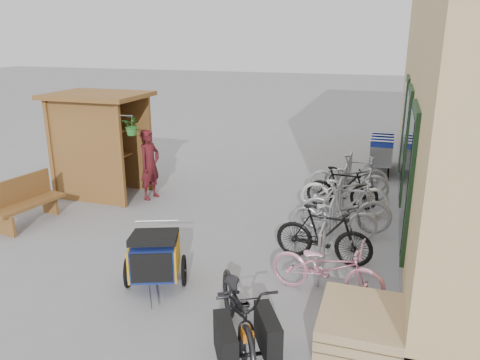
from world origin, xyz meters
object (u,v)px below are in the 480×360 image
(shopping_carts, at_px, (382,149))
(person_kiosk, at_px, (150,165))
(bike_1, at_px, (324,234))
(bike_2, at_px, (334,215))
(child_trailer, at_px, (155,255))
(bike_5, at_px, (342,188))
(bench, at_px, (25,200))
(bike_6, at_px, (349,178))
(cargo_bike, at_px, (239,310))
(pallet_stack, at_px, (360,325))
(bike_0, at_px, (327,267))
(kiosk, at_px, (97,130))
(bike_4, at_px, (344,191))
(bike_7, at_px, (356,174))
(bike_3, at_px, (346,206))

(shopping_carts, height_order, person_kiosk, person_kiosk)
(bike_1, xyz_separation_m, bike_2, (0.04, 1.10, -0.07))
(shopping_carts, xyz_separation_m, child_trailer, (-3.06, -7.54, -0.12))
(shopping_carts, bearing_deg, bike_5, -102.20)
(bench, height_order, bike_6, bike_6)
(cargo_bike, relative_size, bike_2, 1.27)
(pallet_stack, height_order, shopping_carts, shopping_carts)
(pallet_stack, relative_size, bike_2, 0.75)
(child_trailer, relative_size, bike_2, 0.97)
(bike_0, bearing_deg, kiosk, 71.65)
(bike_4, relative_size, bike_5, 1.19)
(shopping_carts, bearing_deg, bike_1, -97.11)
(bike_4, bearing_deg, bench, 112.76)
(child_trailer, height_order, bike_1, bike_1)
(bench, height_order, bike_7, bench)
(pallet_stack, xyz_separation_m, bike_7, (-0.52, 5.90, 0.25))
(shopping_carts, relative_size, bike_4, 1.10)
(person_kiosk, bearing_deg, child_trailer, -138.65)
(child_trailer, xyz_separation_m, bike_6, (2.41, 4.92, -0.02))
(bike_6, bearing_deg, bike_4, -178.45)
(cargo_bike, relative_size, bike_7, 1.33)
(child_trailer, xyz_separation_m, person_kiosk, (-1.96, 3.53, 0.31))
(cargo_bike, bearing_deg, shopping_carts, 51.84)
(bench, distance_m, child_trailer, 3.88)
(cargo_bike, distance_m, bike_5, 5.27)
(bench, relative_size, bike_1, 0.96)
(cargo_bike, bearing_deg, bike_4, 52.51)
(kiosk, relative_size, shopping_carts, 1.23)
(pallet_stack, distance_m, cargo_bike, 1.54)
(child_trailer, distance_m, bike_6, 5.48)
(bike_7, bearing_deg, bike_5, 163.84)
(person_kiosk, bearing_deg, bike_5, -68.79)
(bike_2, distance_m, bike_3, 0.35)
(shopping_carts, bearing_deg, child_trailer, -112.07)
(kiosk, distance_m, bike_7, 6.20)
(bike_3, bearing_deg, bike_7, -6.69)
(shopping_carts, relative_size, person_kiosk, 1.25)
(kiosk, xyz_separation_m, pallet_stack, (6.28, -3.87, -1.34))
(child_trailer, relative_size, person_kiosk, 0.96)
(bench, bearing_deg, person_kiosk, 61.34)
(bike_1, bearing_deg, kiosk, 76.82)
(cargo_bike, xyz_separation_m, bike_4, (0.75, 4.95, -0.02))
(bike_0, distance_m, bike_3, 2.43)
(cargo_bike, relative_size, person_kiosk, 1.25)
(shopping_carts, distance_m, bike_4, 3.67)
(pallet_stack, bearing_deg, bike_3, 98.86)
(person_kiosk, height_order, bike_4, person_kiosk)
(child_trailer, relative_size, bike_7, 1.02)
(shopping_carts, relative_size, bike_7, 1.33)
(bike_2, xyz_separation_m, bike_6, (0.05, 2.28, 0.06))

